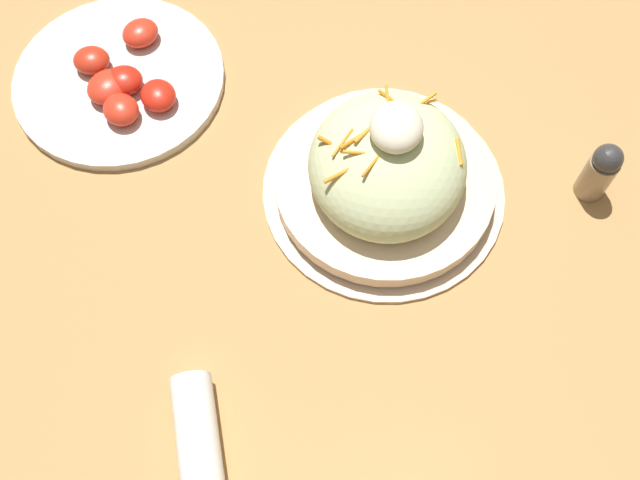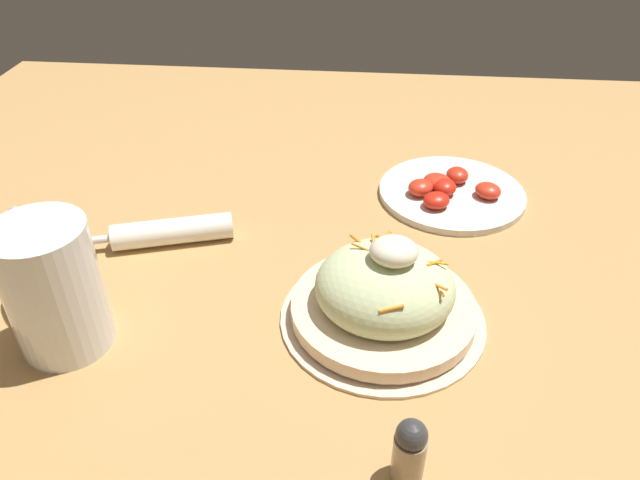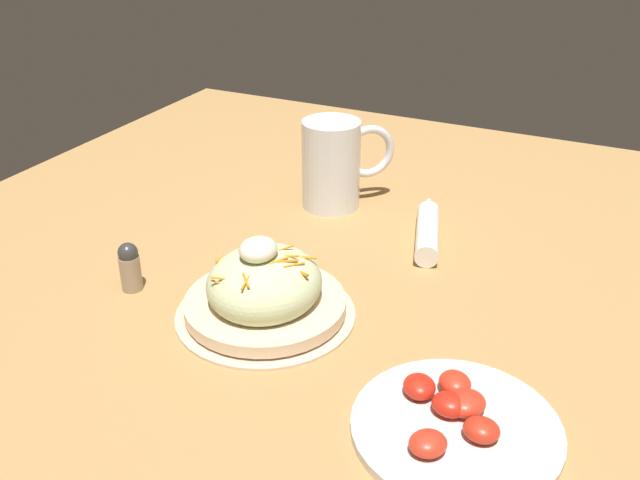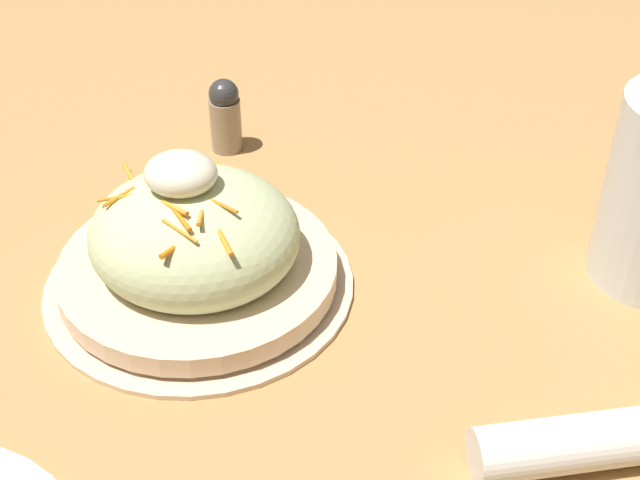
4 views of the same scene
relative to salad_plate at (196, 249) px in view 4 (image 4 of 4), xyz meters
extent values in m
plane|color=#B2844C|center=(-0.12, 0.07, -0.04)|extent=(1.43, 1.43, 0.00)
cylinder|color=beige|center=(0.00, 0.00, -0.03)|extent=(0.23, 0.23, 0.01)
cylinder|color=beige|center=(0.00, 0.00, -0.02)|extent=(0.20, 0.20, 0.02)
ellipsoid|color=beige|center=(0.00, 0.00, 0.01)|extent=(0.15, 0.14, 0.08)
cylinder|color=orange|center=(0.01, -0.06, 0.04)|extent=(0.02, 0.01, 0.01)
cylinder|color=orange|center=(0.05, 0.01, 0.04)|extent=(0.03, 0.01, 0.01)
cylinder|color=orange|center=(0.06, -0.03, 0.04)|extent=(0.01, 0.02, 0.01)
cylinder|color=orange|center=(-0.03, 0.01, 0.05)|extent=(0.03, 0.02, 0.00)
cylinder|color=orange|center=(0.00, 0.02, 0.05)|extent=(0.02, 0.02, 0.01)
cylinder|color=orange|center=(0.05, -0.03, 0.04)|extent=(0.02, 0.02, 0.01)
cylinder|color=orange|center=(0.05, 0.00, 0.04)|extent=(0.02, 0.02, 0.01)
cylinder|color=orange|center=(0.00, 0.03, 0.05)|extent=(0.02, 0.02, 0.00)
cylinder|color=orange|center=(0.00, 0.05, 0.04)|extent=(0.01, 0.02, 0.01)
cylinder|color=orange|center=(0.00, 0.04, 0.05)|extent=(0.03, 0.02, 0.01)
cylinder|color=orange|center=(-0.01, 0.03, 0.05)|extent=(0.01, 0.03, 0.01)
cylinder|color=orange|center=(-0.03, 0.04, 0.04)|extent=(0.02, 0.03, 0.01)
ellipsoid|color=#EFEACC|center=(0.01, 0.00, 0.06)|extent=(0.05, 0.05, 0.03)
cylinder|color=white|center=(-0.28, 0.12, -0.02)|extent=(0.16, 0.08, 0.03)
cylinder|color=gray|center=(0.02, -0.19, -0.01)|extent=(0.03, 0.03, 0.05)
sphere|color=#333333|center=(0.02, -0.19, 0.02)|extent=(0.03, 0.03, 0.03)
camera|label=1|loc=(-0.35, 0.02, 0.58)|focal=41.78mm
camera|label=2|loc=(-0.02, -0.50, 0.43)|focal=33.62mm
camera|label=3|loc=(0.65, 0.39, 0.47)|focal=39.92mm
camera|label=4|loc=(-0.16, 0.49, 0.40)|focal=50.67mm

